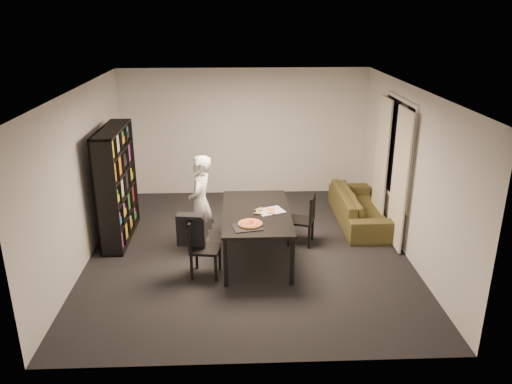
{
  "coord_description": "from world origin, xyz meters",
  "views": [
    {
      "loc": [
        -0.18,
        -7.26,
        3.68
      ],
      "look_at": [
        0.12,
        -0.12,
        1.05
      ],
      "focal_mm": 35.0,
      "sensor_mm": 36.0,
      "label": 1
    }
  ],
  "objects_px": {
    "baking_tray": "(247,227)",
    "sofa": "(360,207)",
    "dining_table": "(256,215)",
    "bookshelf": "(117,185)",
    "chair_left": "(199,243)",
    "person": "(201,203)",
    "chair_right": "(306,216)",
    "pepperoni_pizza": "(250,224)"
  },
  "relations": [
    {
      "from": "chair_right",
      "to": "baking_tray",
      "type": "xyz_separation_m",
      "value": [
        -0.99,
        -1.03,
        0.29
      ]
    },
    {
      "from": "chair_left",
      "to": "baking_tray",
      "type": "xyz_separation_m",
      "value": [
        0.69,
        -0.07,
        0.27
      ]
    },
    {
      "from": "bookshelf",
      "to": "chair_left",
      "type": "xyz_separation_m",
      "value": [
        1.43,
        -1.35,
        -0.45
      ]
    },
    {
      "from": "bookshelf",
      "to": "dining_table",
      "type": "xyz_separation_m",
      "value": [
        2.28,
        -0.82,
        -0.25
      ]
    },
    {
      "from": "dining_table",
      "to": "chair_left",
      "type": "height_order",
      "value": "chair_left"
    },
    {
      "from": "bookshelf",
      "to": "pepperoni_pizza",
      "type": "relative_size",
      "value": 5.43
    },
    {
      "from": "person",
      "to": "pepperoni_pizza",
      "type": "height_order",
      "value": "person"
    },
    {
      "from": "baking_tray",
      "to": "sofa",
      "type": "relative_size",
      "value": 0.2
    },
    {
      "from": "bookshelf",
      "to": "chair_right",
      "type": "xyz_separation_m",
      "value": [
        3.11,
        -0.38,
        -0.46
      ]
    },
    {
      "from": "sofa",
      "to": "dining_table",
      "type": "bearing_deg",
      "value": 123.15
    },
    {
      "from": "dining_table",
      "to": "pepperoni_pizza",
      "type": "bearing_deg",
      "value": -101.73
    },
    {
      "from": "chair_right",
      "to": "person",
      "type": "relative_size",
      "value": 0.54
    },
    {
      "from": "bookshelf",
      "to": "person",
      "type": "distance_m",
      "value": 1.5
    },
    {
      "from": "dining_table",
      "to": "person",
      "type": "height_order",
      "value": "person"
    },
    {
      "from": "dining_table",
      "to": "baking_tray",
      "type": "xyz_separation_m",
      "value": [
        -0.15,
        -0.59,
        0.07
      ]
    },
    {
      "from": "person",
      "to": "sofa",
      "type": "xyz_separation_m",
      "value": [
        2.81,
        0.94,
        -0.49
      ]
    },
    {
      "from": "chair_left",
      "to": "pepperoni_pizza",
      "type": "bearing_deg",
      "value": -81.6
    },
    {
      "from": "chair_right",
      "to": "pepperoni_pizza",
      "type": "bearing_deg",
      "value": -26.89
    },
    {
      "from": "bookshelf",
      "to": "chair_left",
      "type": "relative_size",
      "value": 2.16
    },
    {
      "from": "sofa",
      "to": "chair_right",
      "type": "bearing_deg",
      "value": 126.96
    },
    {
      "from": "chair_left",
      "to": "bookshelf",
      "type": "bearing_deg",
      "value": 54.61
    },
    {
      "from": "bookshelf",
      "to": "chair_left",
      "type": "distance_m",
      "value": 2.02
    },
    {
      "from": "bookshelf",
      "to": "baking_tray",
      "type": "xyz_separation_m",
      "value": [
        2.12,
        -1.41,
        -0.17
      ]
    },
    {
      "from": "pepperoni_pizza",
      "to": "sofa",
      "type": "relative_size",
      "value": 0.17
    },
    {
      "from": "baking_tray",
      "to": "sofa",
      "type": "distance_m",
      "value": 2.85
    },
    {
      "from": "baking_tray",
      "to": "pepperoni_pizza",
      "type": "xyz_separation_m",
      "value": [
        0.04,
        0.07,
        0.02
      ]
    },
    {
      "from": "chair_right",
      "to": "baking_tray",
      "type": "relative_size",
      "value": 2.13
    },
    {
      "from": "person",
      "to": "bookshelf",
      "type": "bearing_deg",
      "value": -98.28
    },
    {
      "from": "chair_right",
      "to": "pepperoni_pizza",
      "type": "height_order",
      "value": "chair_right"
    },
    {
      "from": "pepperoni_pizza",
      "to": "sofa",
      "type": "bearing_deg",
      "value": 41.11
    },
    {
      "from": "chair_right",
      "to": "baking_tray",
      "type": "height_order",
      "value": "chair_right"
    },
    {
      "from": "chair_left",
      "to": "dining_table",
      "type": "bearing_deg",
      "value": -50.11
    },
    {
      "from": "chair_right",
      "to": "baking_tray",
      "type": "bearing_deg",
      "value": -26.08
    },
    {
      "from": "baking_tray",
      "to": "bookshelf",
      "type": "bearing_deg",
      "value": 146.36
    },
    {
      "from": "pepperoni_pizza",
      "to": "chair_left",
      "type": "bearing_deg",
      "value": -179.43
    },
    {
      "from": "person",
      "to": "baking_tray",
      "type": "xyz_separation_m",
      "value": [
        0.72,
        -0.93,
        -0.01
      ]
    },
    {
      "from": "dining_table",
      "to": "pepperoni_pizza",
      "type": "relative_size",
      "value": 5.29
    },
    {
      "from": "chair_left",
      "to": "baking_tray",
      "type": "height_order",
      "value": "chair_left"
    },
    {
      "from": "sofa",
      "to": "bookshelf",
      "type": "bearing_deg",
      "value": 96.09
    },
    {
      "from": "dining_table",
      "to": "person",
      "type": "bearing_deg",
      "value": 159.07
    },
    {
      "from": "baking_tray",
      "to": "sofa",
      "type": "bearing_deg",
      "value": 41.64
    },
    {
      "from": "baking_tray",
      "to": "sofa",
      "type": "height_order",
      "value": "baking_tray"
    }
  ]
}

